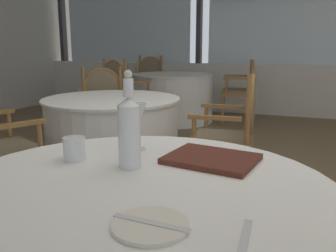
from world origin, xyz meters
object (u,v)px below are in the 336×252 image
water_bottle (129,130)px  dining_chair_0_0 (122,90)px  side_plate (151,225)px  wine_glass (137,117)px  water_tumbler (74,149)px  menu_book (212,159)px  dining_chair_0_1 (243,86)px  dining_chair_0_2 (153,79)px  dining_chair_2_2 (104,103)px  dining_chair_2_1 (234,127)px

water_bottle → dining_chair_0_0: bearing=119.1°
side_plate → wine_glass: 0.65m
water_tumbler → dining_chair_0_0: 3.46m
dining_chair_0_0 → water_bottle: bearing=-131.9°
water_tumbler → side_plate: bearing=-37.5°
wine_glass → menu_book: wine_glass is taller
dining_chair_0_1 → dining_chair_0_2: dining_chair_0_2 is taller
side_plate → dining_chair_0_1: bearing=97.1°
dining_chair_2_2 → side_plate: bearing=-2.1°
water_bottle → water_tumbler: bearing=-179.5°
menu_book → side_plate: bearing=-83.1°
side_plate → dining_chair_0_2: dining_chair_0_2 is taller
water_bottle → dining_chair_2_2: 2.72m
side_plate → wine_glass: size_ratio=0.96×
water_tumbler → dining_chair_0_0: size_ratio=0.08×
water_bottle → dining_chair_2_2: bearing=123.4°
menu_book → dining_chair_0_2: (-2.33, 4.76, -0.17)m
water_bottle → menu_book: size_ratio=1.07×
dining_chair_2_1 → dining_chair_2_2: dining_chair_2_1 is taller
water_tumbler → dining_chair_2_2: (-1.27, 2.26, -0.23)m
wine_glass → dining_chair_0_1: 4.13m
side_plate → dining_chair_0_1: dining_chair_0_1 is taller
water_bottle → dining_chair_0_2: water_bottle is taller
menu_book → dining_chair_0_1: size_ratio=0.32×
side_plate → dining_chair_2_2: bearing=123.5°
water_bottle → dining_chair_0_2: 5.35m
water_bottle → dining_chair_2_1: (0.06, 1.56, -0.31)m
dining_chair_0_1 → wine_glass: bearing=82.8°
water_bottle → dining_chair_0_0: 3.57m
dining_chair_0_2 → dining_chair_0_0: bearing=-30.0°
wine_glass → water_tumbler: (-0.15, -0.21, -0.09)m
side_plate → water_tumbler: size_ratio=2.14×
menu_book → dining_chair_0_1: dining_chair_0_1 is taller
dining_chair_0_0 → dining_chair_0_2: 1.85m
side_plate → dining_chair_2_2: (-1.73, 2.61, -0.19)m
side_plate → water_bottle: 0.45m
water_tumbler → dining_chair_0_0: (-1.51, 3.11, -0.19)m
wine_glass → dining_chair_0_0: bearing=119.8°
wine_glass → side_plate: bearing=-61.2°
water_tumbler → menu_book: 0.50m
dining_chair_0_0 → dining_chair_0_1: size_ratio=1.04×
wine_glass → water_tumbler: size_ratio=2.22×
dining_chair_0_1 → dining_chair_2_2: size_ratio=1.04×
wine_glass → water_bottle: bearing=-70.7°
side_plate → dining_chair_0_0: 3.99m
menu_book → dining_chair_0_0: 3.55m
side_plate → dining_chair_0_0: (-1.97, 3.46, -0.15)m
dining_chair_0_1 → dining_chair_0_2: size_ratio=0.97×
dining_chair_0_0 → dining_chair_2_1: (1.79, -1.55, -0.03)m
dining_chair_0_2 → dining_chair_2_1: bearing=-8.5°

